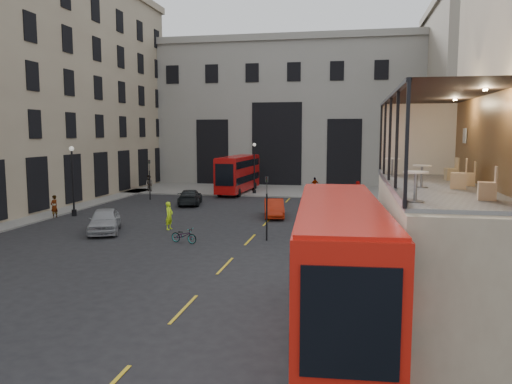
% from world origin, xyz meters
% --- Properties ---
extents(ground, '(140.00, 140.00, 0.00)m').
position_xyz_m(ground, '(0.00, 0.00, 0.00)').
color(ground, black).
rests_on(ground, ground).
extents(host_frontage, '(3.00, 11.00, 4.50)m').
position_xyz_m(host_frontage, '(6.50, 0.00, 2.25)').
color(host_frontage, tan).
rests_on(host_frontage, ground).
extents(cafe_floor, '(3.00, 10.00, 0.10)m').
position_xyz_m(cafe_floor, '(6.50, 0.00, 4.55)').
color(cafe_floor, slate).
rests_on(cafe_floor, host_frontage).
extents(gateway, '(35.00, 10.60, 18.00)m').
position_xyz_m(gateway, '(-5.00, 47.99, 9.39)').
color(gateway, gray).
rests_on(gateway, ground).
extents(building_right, '(16.60, 18.60, 20.00)m').
position_xyz_m(building_right, '(20.00, 39.97, 10.39)').
color(building_right, gray).
rests_on(building_right, ground).
extents(pavement_far, '(40.00, 12.00, 0.12)m').
position_xyz_m(pavement_far, '(-6.00, 38.00, 0.06)').
color(pavement_far, slate).
rests_on(pavement_far, ground).
extents(traffic_light_near, '(0.16, 0.20, 3.80)m').
position_xyz_m(traffic_light_near, '(-1.00, 12.00, 2.42)').
color(traffic_light_near, black).
rests_on(traffic_light_near, ground).
extents(traffic_light_far, '(0.16, 0.20, 3.80)m').
position_xyz_m(traffic_light_far, '(-15.00, 28.00, 2.42)').
color(traffic_light_far, black).
rests_on(traffic_light_far, ground).
extents(street_lamp_a, '(0.36, 0.36, 5.33)m').
position_xyz_m(street_lamp_a, '(-17.00, 18.00, 2.39)').
color(street_lamp_a, black).
rests_on(street_lamp_a, ground).
extents(street_lamp_b, '(0.36, 0.36, 5.33)m').
position_xyz_m(street_lamp_b, '(-6.00, 34.00, 2.39)').
color(street_lamp_b, black).
rests_on(street_lamp_b, ground).
extents(bus_near, '(3.09, 10.78, 4.25)m').
position_xyz_m(bus_near, '(3.50, -1.46, 2.39)').
color(bus_near, red).
rests_on(bus_near, ground).
extents(bus_far, '(2.76, 9.91, 3.91)m').
position_xyz_m(bus_far, '(-7.92, 34.92, 2.20)').
color(bus_far, '#A70C0B').
rests_on(bus_far, ground).
extents(car_a, '(3.39, 4.89, 1.54)m').
position_xyz_m(car_a, '(-11.58, 12.47, 0.77)').
color(car_a, '#96989D').
rests_on(car_a, ground).
extents(car_b, '(2.17, 4.31, 1.36)m').
position_xyz_m(car_b, '(-1.84, 20.32, 0.68)').
color(car_b, '#A21E09').
rests_on(car_b, ground).
extents(car_c, '(2.85, 4.96, 1.35)m').
position_xyz_m(car_c, '(-10.18, 25.51, 0.68)').
color(car_c, black).
rests_on(car_c, ground).
extents(bicycle, '(1.78, 1.01, 0.89)m').
position_xyz_m(bicycle, '(-5.58, 10.45, 0.44)').
color(bicycle, gray).
rests_on(bicycle, ground).
extents(cyclist, '(0.56, 0.74, 1.84)m').
position_xyz_m(cyclist, '(-7.87, 14.17, 0.92)').
color(cyclist, '#CAFF1A').
rests_on(cyclist, ground).
extents(pedestrian_a, '(1.07, 0.93, 1.86)m').
position_xyz_m(pedestrian_a, '(-17.36, 33.48, 0.93)').
color(pedestrian_a, gray).
rests_on(pedestrian_a, ground).
extents(pedestrian_b, '(1.15, 1.05, 1.55)m').
position_xyz_m(pedestrian_b, '(-7.61, 35.49, 0.78)').
color(pedestrian_b, gray).
rests_on(pedestrian_b, ground).
extents(pedestrian_c, '(1.02, 0.81, 1.62)m').
position_xyz_m(pedestrian_c, '(0.06, 36.88, 0.81)').
color(pedestrian_c, gray).
rests_on(pedestrian_c, ground).
extents(pedestrian_d, '(0.79, 0.94, 1.63)m').
position_xyz_m(pedestrian_d, '(4.53, 33.45, 0.81)').
color(pedestrian_d, gray).
rests_on(pedestrian_d, ground).
extents(pedestrian_e, '(0.53, 0.69, 1.70)m').
position_xyz_m(pedestrian_e, '(-18.01, 16.98, 0.85)').
color(pedestrian_e, gray).
rests_on(pedestrian_e, ground).
extents(cafe_table_near, '(0.61, 0.61, 0.76)m').
position_xyz_m(cafe_table_near, '(5.37, -3.80, 5.10)').
color(cafe_table_near, white).
rests_on(cafe_table_near, cafe_floor).
extents(cafe_table_mid, '(0.56, 0.56, 0.70)m').
position_xyz_m(cafe_table_mid, '(5.98, -0.32, 5.07)').
color(cafe_table_mid, beige).
rests_on(cafe_table_mid, cafe_floor).
extents(cafe_table_far, '(0.57, 0.57, 0.72)m').
position_xyz_m(cafe_table_far, '(5.40, 3.82, 5.08)').
color(cafe_table_far, silver).
rests_on(cafe_table_far, cafe_floor).
extents(cafe_chair_a, '(0.49, 0.49, 0.86)m').
position_xyz_m(cafe_chair_a, '(7.21, -3.09, 4.86)').
color(cafe_chair_a, tan).
rests_on(cafe_chair_a, cafe_floor).
extents(cafe_chair_b, '(0.54, 0.54, 0.92)m').
position_xyz_m(cafe_chair_b, '(7.06, -0.44, 4.88)').
color(cafe_chair_b, tan).
rests_on(cafe_chair_b, cafe_floor).
extents(cafe_chair_c, '(0.45, 0.45, 0.78)m').
position_xyz_m(cafe_chair_c, '(7.56, 0.55, 4.84)').
color(cafe_chair_c, tan).
rests_on(cafe_chair_c, cafe_floor).
extents(cafe_chair_d, '(0.45, 0.45, 0.82)m').
position_xyz_m(cafe_chair_d, '(7.38, 2.45, 4.85)').
color(cafe_chair_d, tan).
rests_on(cafe_chair_d, cafe_floor).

